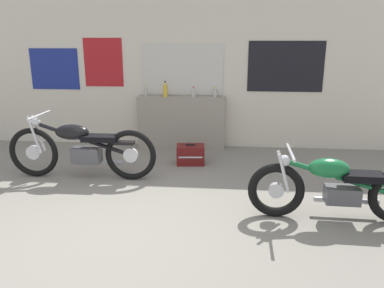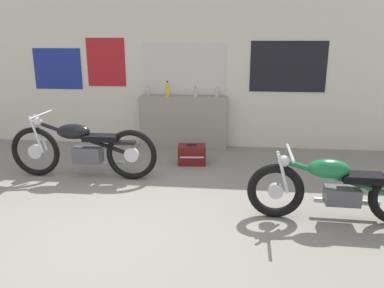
# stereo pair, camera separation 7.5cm
# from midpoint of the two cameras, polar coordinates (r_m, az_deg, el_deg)

# --- Properties ---
(ground_plane) EXTENTS (24.00, 24.00, 0.00)m
(ground_plane) POSITION_cam_midpoint_polar(r_m,az_deg,el_deg) (4.08, -13.30, -13.59)
(ground_plane) COLOR gray
(wall_back) EXTENTS (10.00, 0.07, 2.80)m
(wall_back) POSITION_cam_midpoint_polar(r_m,az_deg,el_deg) (7.07, -4.64, 11.00)
(wall_back) COLOR beige
(wall_back) RESTS_ON ground_plane
(sill_counter) EXTENTS (1.61, 0.28, 0.96)m
(sill_counter) POSITION_cam_midpoint_polar(r_m,az_deg,el_deg) (6.97, -1.92, 3.31)
(sill_counter) COLOR gray
(sill_counter) RESTS_ON ground_plane
(bottle_leftmost) EXTENTS (0.06, 0.06, 0.21)m
(bottle_leftmost) POSITION_cam_midpoint_polar(r_m,az_deg,el_deg) (7.01, -7.35, 8.03)
(bottle_leftmost) COLOR #B7B2A8
(bottle_leftmost) RESTS_ON sill_counter
(bottle_left_center) EXTENTS (0.08, 0.08, 0.29)m
(bottle_left_center) POSITION_cam_midpoint_polar(r_m,az_deg,el_deg) (6.87, -4.41, 8.23)
(bottle_left_center) COLOR gold
(bottle_left_center) RESTS_ON sill_counter
(bottle_center) EXTENTS (0.07, 0.07, 0.19)m
(bottle_center) POSITION_cam_midpoint_polar(r_m,az_deg,el_deg) (6.81, -0.09, 7.86)
(bottle_center) COLOR #B7B2A8
(bottle_center) RESTS_ON sill_counter
(bottle_right_center) EXTENTS (0.08, 0.08, 0.18)m
(bottle_right_center) POSITION_cam_midpoint_polar(r_m,az_deg,el_deg) (6.85, 3.18, 7.84)
(bottle_right_center) COLOR #B7B2A8
(bottle_right_center) RESTS_ON sill_counter
(motorcycle_black) EXTENTS (2.19, 0.64, 0.94)m
(motorcycle_black) POSITION_cam_midpoint_polar(r_m,az_deg,el_deg) (5.64, -16.86, -0.67)
(motorcycle_black) COLOR black
(motorcycle_black) RESTS_ON ground_plane
(motorcycle_green) EXTENTS (1.95, 0.64, 0.79)m
(motorcycle_green) POSITION_cam_midpoint_polar(r_m,az_deg,el_deg) (4.45, 20.72, -6.18)
(motorcycle_green) COLOR black
(motorcycle_green) RESTS_ON ground_plane
(hard_case_darkred) EXTENTS (0.48, 0.36, 0.34)m
(hard_case_darkred) POSITION_cam_midpoint_polar(r_m,az_deg,el_deg) (6.10, -0.59, -1.61)
(hard_case_darkred) COLOR maroon
(hard_case_darkred) RESTS_ON ground_plane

